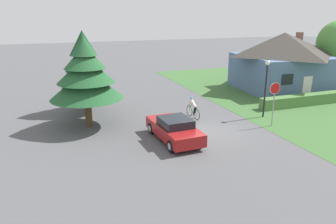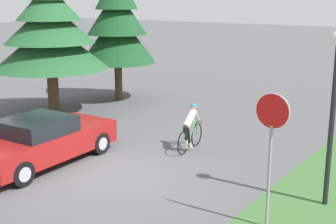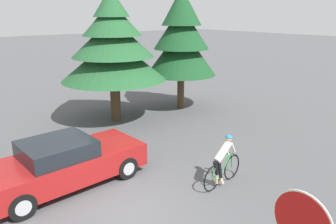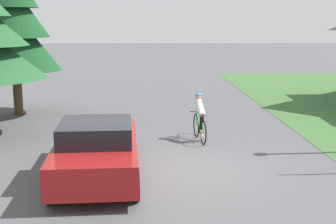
{
  "view_description": "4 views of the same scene",
  "coord_description": "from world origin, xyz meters",
  "views": [
    {
      "loc": [
        -9.0,
        -17.31,
        7.25
      ],
      "look_at": [
        -1.74,
        2.17,
        0.92
      ],
      "focal_mm": 35.0,
      "sensor_mm": 36.0,
      "label": 1
    },
    {
      "loc": [
        8.25,
        -9.1,
        4.82
      ],
      "look_at": [
        -0.37,
        3.1,
        1.12
      ],
      "focal_mm": 50.0,
      "sensor_mm": 36.0,
      "label": 2
    },
    {
      "loc": [
        6.21,
        -3.62,
        4.86
      ],
      "look_at": [
        -2.27,
        3.3,
        1.52
      ],
      "focal_mm": 35.0,
      "sensor_mm": 36.0,
      "label": 3
    },
    {
      "loc": [
        -1.09,
        -11.37,
        3.73
      ],
      "look_at": [
        -0.51,
        2.57,
        1.02
      ],
      "focal_mm": 50.0,
      "sensor_mm": 36.0,
      "label": 4
    }
  ],
  "objects": [
    {
      "name": "ground_plane",
      "position": [
        0.0,
        0.0,
        0.0
      ],
      "size": [
        140.0,
        140.0,
        0.0
      ],
      "primitive_type": "plane",
      "color": "#515154"
    },
    {
      "name": "grass_verge_right",
      "position": [
        11.93,
        4.0,
        0.01
      ],
      "size": [
        16.0,
        36.0,
        0.01
      ],
      "primitive_type": "cube",
      "color": "#3D6633",
      "rests_on": "ground"
    },
    {
      "name": "cottage_house",
      "position": [
        12.29,
        8.34,
        2.84
      ],
      "size": [
        8.55,
        8.54,
        5.47
      ],
      "rotation": [
        0.0,
        0.0,
        -0.05
      ],
      "color": "slate",
      "rests_on": "ground"
    },
    {
      "name": "hedge_row",
      "position": [
        11.43,
        2.93,
        0.44
      ],
      "size": [
        10.22,
        0.9,
        0.88
      ],
      "primitive_type": "cube",
      "color": "#4C7A3D",
      "rests_on": "ground"
    },
    {
      "name": "sedan_left_lane",
      "position": [
        -2.34,
        -0.51,
        0.69
      ],
      "size": [
        2.11,
        4.64,
        1.43
      ],
      "rotation": [
        0.0,
        0.0,
        1.62
      ],
      "color": "maroon",
      "rests_on": "ground"
    },
    {
      "name": "cyclist",
      "position": [
        0.52,
        3.07,
        0.71
      ],
      "size": [
        0.44,
        1.75,
        1.5
      ],
      "rotation": [
        0.0,
        0.0,
        1.69
      ],
      "color": "black",
      "rests_on": "ground"
    },
    {
      "name": "stop_sign",
      "position": [
        4.69,
        -0.4,
        2.1
      ],
      "size": [
        0.76,
        0.07,
        2.94
      ],
      "rotation": [
        0.0,
        0.0,
        3.1
      ],
      "color": "gray",
      "rests_on": "ground"
    },
    {
      "name": "street_lamp",
      "position": [
        5.37,
        1.47,
        2.84
      ],
      "size": [
        0.35,
        0.35,
        4.17
      ],
      "color": "black",
      "rests_on": "ground"
    },
    {
      "name": "conifer_tall_near",
      "position": [
        -6.72,
        3.78,
        3.45
      ],
      "size": [
        4.68,
        4.68,
        5.89
      ],
      "color": "#4C3823",
      "rests_on": "ground"
    },
    {
      "name": "conifer_tall_far",
      "position": [
        -6.37,
        7.51,
        3.61
      ],
      "size": [
        3.56,
        3.56,
        6.05
      ],
      "color": "#4C3823",
      "rests_on": "ground"
    }
  ]
}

